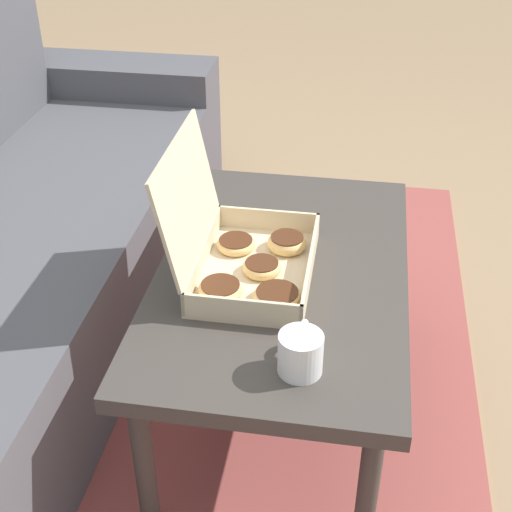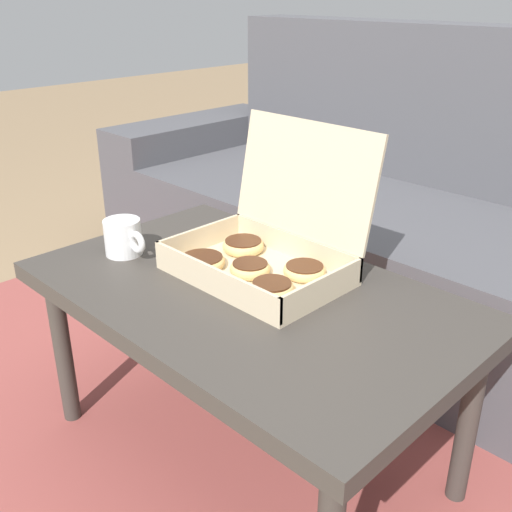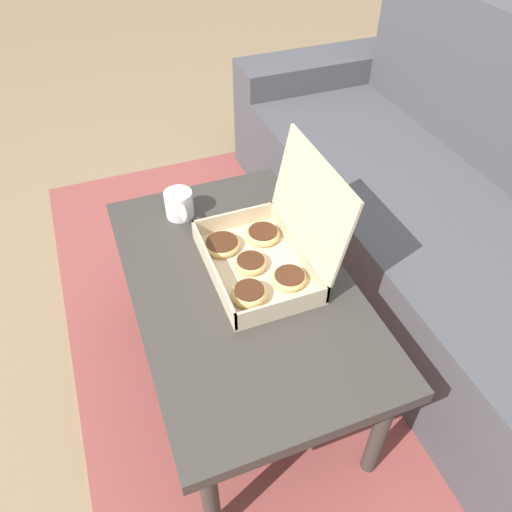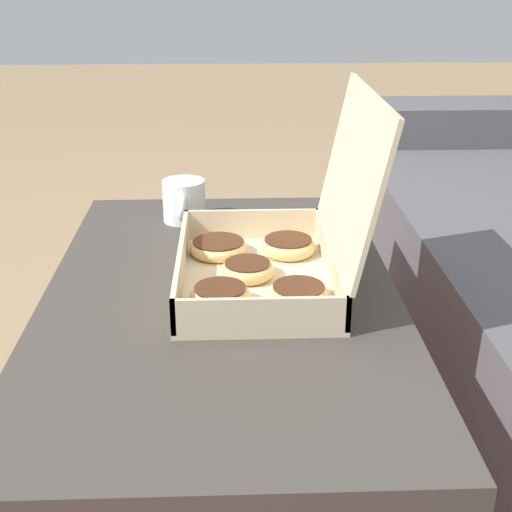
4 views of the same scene
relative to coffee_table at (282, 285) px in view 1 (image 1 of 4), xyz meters
The scene contains 5 objects.
ground_plane 0.42m from the coffee_table, 90.00° to the left, with size 12.00×12.00×0.00m, color #937756.
area_rug 0.55m from the coffee_table, 90.00° to the left, with size 2.69×1.82×0.01m, color #994742.
coffee_table is the anchor object (origin of this frame).
pastry_box 0.14m from the coffee_table, 111.45° to the left, with size 0.39×0.32×0.32m.
coffee_mug 0.37m from the coffee_table, 166.93° to the right, with size 0.13×0.09×0.09m.
Camera 1 is at (-1.40, -0.24, 1.43)m, focal length 50.00 mm.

